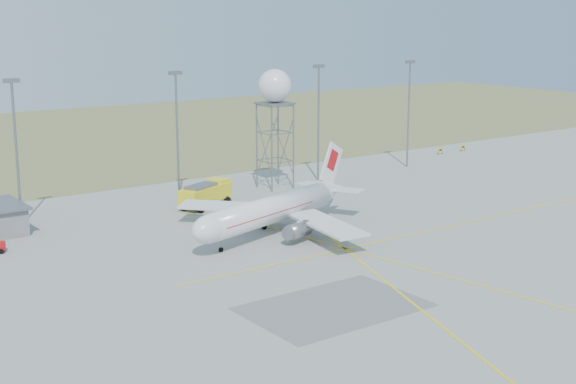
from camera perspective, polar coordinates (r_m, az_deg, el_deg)
grass_strip at (r=198.79m, az=-15.42°, el=3.69°), size 400.00×120.00×0.03m
mast_a at (r=116.54m, az=-18.80°, el=3.52°), size 2.20×0.50×20.50m
mast_b at (r=126.10m, az=-7.90°, el=4.70°), size 2.20×0.50×20.50m
mast_c at (r=141.36m, az=2.18°, el=5.65°), size 2.20×0.50×20.50m
mast_d at (r=155.85m, az=8.59°, el=6.15°), size 2.20×0.50×20.50m
taxi_sign_near at (r=172.60m, az=10.78°, el=2.93°), size 1.60×0.17×1.20m
taxi_sign_far at (r=177.71m, az=12.33°, el=3.13°), size 1.60×0.17×1.20m
airliner_main at (r=107.28m, az=-1.09°, el=-1.30°), size 31.46×29.79×10.89m
radar_tower at (r=134.91m, az=-0.93°, el=5.00°), size 5.57×5.57×20.16m
fire_truck at (r=123.59m, az=-5.82°, el=-0.22°), size 10.07×6.71×3.83m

